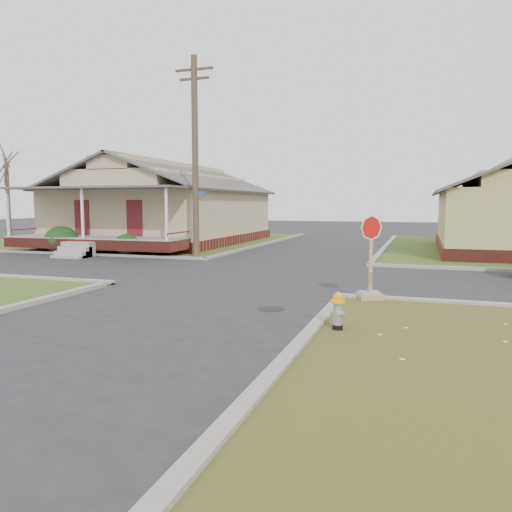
% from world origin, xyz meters
% --- Properties ---
extents(ground, '(120.00, 120.00, 0.00)m').
position_xyz_m(ground, '(0.00, 0.00, 0.00)').
color(ground, '#272729').
rests_on(ground, ground).
extents(verge_far_left, '(19.00, 19.00, 0.05)m').
position_xyz_m(verge_far_left, '(-13.00, 18.00, 0.03)').
color(verge_far_left, '#32481A').
rests_on(verge_far_left, ground).
extents(curbs, '(80.00, 40.00, 0.12)m').
position_xyz_m(curbs, '(0.00, 5.00, 0.00)').
color(curbs, gray).
rests_on(curbs, ground).
extents(manhole, '(0.64, 0.64, 0.01)m').
position_xyz_m(manhole, '(2.20, -0.50, 0.01)').
color(manhole, black).
rests_on(manhole, ground).
extents(corner_house, '(10.10, 15.50, 5.30)m').
position_xyz_m(corner_house, '(-10.00, 16.68, 2.28)').
color(corner_house, maroon).
rests_on(corner_house, ground).
extents(utility_pole, '(1.80, 0.28, 9.00)m').
position_xyz_m(utility_pole, '(-4.20, 8.90, 4.66)').
color(utility_pole, '#433427').
rests_on(utility_pole, ground).
extents(tree_far_left, '(0.22, 0.22, 4.90)m').
position_xyz_m(tree_far_left, '(-18.00, 12.00, 2.50)').
color(tree_far_left, '#433427').
rests_on(tree_far_left, verge_far_left).
extents(fire_hydrant, '(0.28, 0.28, 0.75)m').
position_xyz_m(fire_hydrant, '(4.06, -2.12, 0.46)').
color(fire_hydrant, black).
rests_on(fire_hydrant, ground).
extents(stop_sign, '(0.62, 0.60, 2.18)m').
position_xyz_m(stop_sign, '(4.34, 1.31, 0.52)').
color(stop_sign, '#9F7E56').
rests_on(stop_sign, ground).
extents(hedge_left, '(1.63, 1.34, 1.25)m').
position_xyz_m(hedge_left, '(-11.75, 9.02, 0.67)').
color(hedge_left, '#143714').
rests_on(hedge_left, verge_far_left).
extents(hedge_right, '(1.36, 1.12, 1.04)m').
position_xyz_m(hedge_right, '(-7.90, 8.96, 0.57)').
color(hedge_right, '#143714').
rests_on(hedge_right, verge_far_left).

